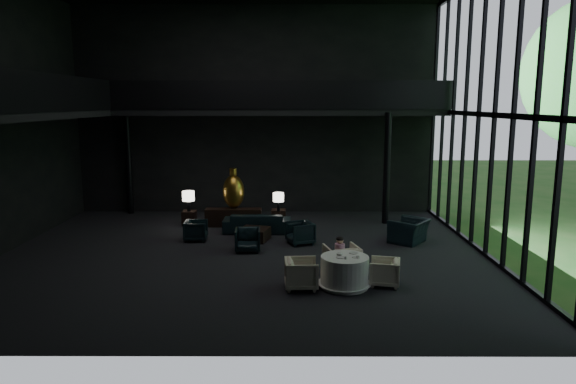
{
  "coord_description": "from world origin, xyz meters",
  "views": [
    {
      "loc": [
        1.31,
        -14.25,
        4.33
      ],
      "look_at": [
        1.27,
        0.5,
        1.76
      ],
      "focal_mm": 32.0,
      "sensor_mm": 36.0,
      "label": 1
    }
  ],
  "objects_px": {
    "side_table_left": "(189,218)",
    "dining_chair_west": "(301,272)",
    "dining_table": "(344,274)",
    "dining_chair_east": "(385,272)",
    "child": "(340,247)",
    "bronze_urn": "(234,191)",
    "side_table_right": "(279,217)",
    "table_lamp_left": "(188,197)",
    "lounge_armchair_west": "(196,230)",
    "console": "(234,217)",
    "window_armchair": "(409,226)",
    "dining_chair_north": "(342,257)",
    "lounge_armchair_east": "(300,232)",
    "table_lamp_right": "(278,198)",
    "lounge_armchair_south": "(248,239)",
    "coffee_table": "(254,234)",
    "sofa": "(257,218)"
  },
  "relations": [
    {
      "from": "side_table_left",
      "to": "dining_chair_west",
      "type": "relative_size",
      "value": 0.67
    },
    {
      "from": "console",
      "to": "lounge_armchair_west",
      "type": "relative_size",
      "value": 3.05
    },
    {
      "from": "side_table_right",
      "to": "lounge_armchair_west",
      "type": "bearing_deg",
      "value": -140.41
    },
    {
      "from": "table_lamp_right",
      "to": "child",
      "type": "height_order",
      "value": "table_lamp_right"
    },
    {
      "from": "lounge_armchair_west",
      "to": "window_armchair",
      "type": "height_order",
      "value": "window_armchair"
    },
    {
      "from": "table_lamp_right",
      "to": "child",
      "type": "relative_size",
      "value": 1.18
    },
    {
      "from": "coffee_table",
      "to": "dining_table",
      "type": "xyz_separation_m",
      "value": [
        2.43,
        -4.21,
        0.13
      ]
    },
    {
      "from": "console",
      "to": "child",
      "type": "bearing_deg",
      "value": -57.93
    },
    {
      "from": "dining_chair_west",
      "to": "dining_chair_east",
      "type": "bearing_deg",
      "value": -86.69
    },
    {
      "from": "table_lamp_left",
      "to": "lounge_armchair_west",
      "type": "distance_m",
      "value": 2.23
    },
    {
      "from": "window_armchair",
      "to": "bronze_urn",
      "type": "bearing_deg",
      "value": -74.17
    },
    {
      "from": "table_lamp_right",
      "to": "lounge_armchair_west",
      "type": "bearing_deg",
      "value": -143.39
    },
    {
      "from": "coffee_table",
      "to": "dining_chair_north",
      "type": "xyz_separation_m",
      "value": [
        2.46,
        -3.3,
        0.26
      ]
    },
    {
      "from": "dining_chair_west",
      "to": "console",
      "type": "bearing_deg",
      "value": 17.34
    },
    {
      "from": "lounge_armchair_west",
      "to": "lounge_armchair_east",
      "type": "distance_m",
      "value": 3.33
    },
    {
      "from": "console",
      "to": "dining_table",
      "type": "distance_m",
      "value": 6.93
    },
    {
      "from": "table_lamp_left",
      "to": "sofa",
      "type": "bearing_deg",
      "value": -20.9
    },
    {
      "from": "table_lamp_left",
      "to": "lounge_armchair_south",
      "type": "distance_m",
      "value": 4.04
    },
    {
      "from": "table_lamp_left",
      "to": "lounge_armchair_east",
      "type": "bearing_deg",
      "value": -31.63
    },
    {
      "from": "sofa",
      "to": "child",
      "type": "xyz_separation_m",
      "value": [
        2.37,
        -4.35,
        0.24
      ]
    },
    {
      "from": "lounge_armchair_south",
      "to": "coffee_table",
      "type": "xyz_separation_m",
      "value": [
        0.11,
        1.24,
        -0.17
      ]
    },
    {
      "from": "side_table_left",
      "to": "bronze_urn",
      "type": "bearing_deg",
      "value": 1.26
    },
    {
      "from": "sofa",
      "to": "lounge_armchair_west",
      "type": "bearing_deg",
      "value": 30.32
    },
    {
      "from": "lounge_armchair_east",
      "to": "window_armchair",
      "type": "distance_m",
      "value": 3.43
    },
    {
      "from": "bronze_urn",
      "to": "table_lamp_left",
      "type": "relative_size",
      "value": 1.96
    },
    {
      "from": "lounge_armchair_south",
      "to": "window_armchair",
      "type": "distance_m",
      "value": 5.08
    },
    {
      "from": "coffee_table",
      "to": "lounge_armchair_east",
      "type": "bearing_deg",
      "value": -16.64
    },
    {
      "from": "console",
      "to": "dining_table",
      "type": "relative_size",
      "value": 1.54
    },
    {
      "from": "table_lamp_right",
      "to": "dining_table",
      "type": "bearing_deg",
      "value": -74.4
    },
    {
      "from": "lounge_armchair_east",
      "to": "side_table_left",
      "type": "bearing_deg",
      "value": -142.69
    },
    {
      "from": "table_lamp_left",
      "to": "table_lamp_right",
      "type": "xyz_separation_m",
      "value": [
        3.2,
        -0.1,
        -0.02
      ]
    },
    {
      "from": "side_table_left",
      "to": "dining_chair_east",
      "type": "bearing_deg",
      "value": -46.12
    },
    {
      "from": "bronze_urn",
      "to": "table_lamp_right",
      "type": "xyz_separation_m",
      "value": [
        1.6,
        -0.18,
        -0.22
      ]
    },
    {
      "from": "child",
      "to": "lounge_armchair_south",
      "type": "bearing_deg",
      "value": -39.79
    },
    {
      "from": "child",
      "to": "dining_chair_west",
      "type": "bearing_deg",
      "value": 44.56
    },
    {
      "from": "window_armchair",
      "to": "coffee_table",
      "type": "height_order",
      "value": "window_armchair"
    },
    {
      "from": "bronze_urn",
      "to": "dining_chair_north",
      "type": "bearing_deg",
      "value": -58.13
    },
    {
      "from": "bronze_urn",
      "to": "lounge_armchair_east",
      "type": "bearing_deg",
      "value": -47.02
    },
    {
      "from": "lounge_armchair_east",
      "to": "lounge_armchair_south",
      "type": "height_order",
      "value": "lounge_armchair_east"
    },
    {
      "from": "dining_table",
      "to": "dining_chair_east",
      "type": "height_order",
      "value": "dining_table"
    },
    {
      "from": "console",
      "to": "dining_chair_west",
      "type": "xyz_separation_m",
      "value": [
        2.27,
        -6.19,
        0.07
      ]
    },
    {
      "from": "lounge_armchair_east",
      "to": "coffee_table",
      "type": "relative_size",
      "value": 0.87
    },
    {
      "from": "side_table_right",
      "to": "window_armchair",
      "type": "distance_m",
      "value": 4.77
    },
    {
      "from": "side_table_right",
      "to": "lounge_armchair_east",
      "type": "distance_m",
      "value": 2.63
    },
    {
      "from": "window_armchair",
      "to": "coffee_table",
      "type": "xyz_separation_m",
      "value": [
        -4.87,
        0.25,
        -0.33
      ]
    },
    {
      "from": "dining_chair_east",
      "to": "dining_chair_north",
      "type": "bearing_deg",
      "value": -117.05
    },
    {
      "from": "lounge_armchair_west",
      "to": "dining_chair_north",
      "type": "relative_size",
      "value": 0.72
    },
    {
      "from": "bronze_urn",
      "to": "side_table_right",
      "type": "bearing_deg",
      "value": 1.47
    },
    {
      "from": "coffee_table",
      "to": "side_table_right",
      "type": "bearing_deg",
      "value": 70.74
    },
    {
      "from": "sofa",
      "to": "dining_table",
      "type": "distance_m",
      "value": 5.77
    }
  ]
}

